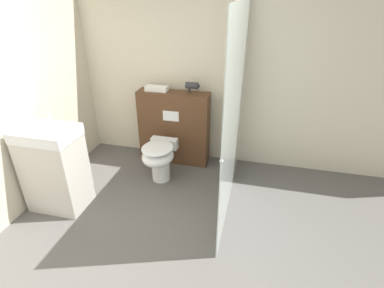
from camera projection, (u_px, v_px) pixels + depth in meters
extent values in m
plane|color=#565451|center=(120.00, 277.00, 2.65)|extent=(12.00, 12.00, 0.00)
cube|color=beige|center=(185.00, 73.00, 4.07)|extent=(8.00, 0.06, 2.50)
cube|color=#51331E|center=(174.00, 128.00, 4.23)|extent=(0.98, 0.26, 1.04)
cube|color=white|center=(171.00, 116.00, 4.01)|extent=(0.22, 0.01, 0.14)
cube|color=silver|center=(235.00, 114.00, 3.14)|extent=(0.01, 1.87, 2.19)
sphere|color=#B2B2B7|center=(221.00, 161.00, 2.38)|extent=(0.04, 0.04, 0.04)
cylinder|color=white|center=(161.00, 167.00, 3.94)|extent=(0.24, 0.24, 0.37)
ellipsoid|color=white|center=(158.00, 156.00, 3.77)|extent=(0.40, 0.46, 0.22)
ellipsoid|color=white|center=(157.00, 148.00, 3.71)|extent=(0.39, 0.45, 0.02)
cube|color=white|center=(164.00, 143.00, 3.97)|extent=(0.35, 0.11, 0.14)
cube|color=beige|center=(56.00, 173.00, 3.36)|extent=(0.61, 0.43, 0.87)
cube|color=white|center=(46.00, 133.00, 3.13)|extent=(0.62, 0.44, 0.12)
cylinder|color=silver|center=(50.00, 118.00, 3.17)|extent=(0.02, 0.02, 0.14)
cylinder|color=#2D2D33|center=(192.00, 85.00, 3.90)|extent=(0.17, 0.09, 0.09)
cone|color=#2D2D33|center=(199.00, 86.00, 3.88)|extent=(0.03, 0.07, 0.07)
cylinder|color=#2D2D33|center=(190.00, 89.00, 3.94)|extent=(0.03, 0.03, 0.09)
cube|color=white|center=(157.00, 89.00, 4.02)|extent=(0.30, 0.13, 0.07)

